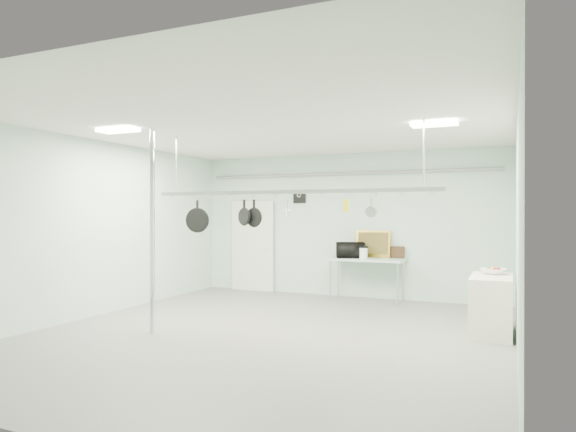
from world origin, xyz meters
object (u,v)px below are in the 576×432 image
at_px(side_cabinet, 491,305).
at_px(skillet_mid, 244,212).
at_px(microwave, 350,250).
at_px(skillet_right, 254,213).
at_px(fruit_bowl, 493,271).
at_px(pot_rack, 287,190).
at_px(coffee_canister, 363,253).
at_px(skillet_left, 197,217).
at_px(prep_table, 367,262).
at_px(chrome_pole, 152,230).

distance_m(side_cabinet, skillet_mid, 4.13).
xyz_separation_m(microwave, skillet_mid, (-0.82, -3.27, 0.81)).
relative_size(side_cabinet, skillet_mid, 2.97).
relative_size(skillet_mid, skillet_right, 0.96).
bearing_deg(fruit_bowl, pot_rack, -155.53).
xyz_separation_m(microwave, coffee_canister, (0.29, -0.05, -0.05)).
relative_size(microwave, skillet_left, 1.07).
bearing_deg(prep_table, microwave, -175.26).
relative_size(coffee_canister, fruit_bowl, 0.58).
bearing_deg(fruit_bowl, chrome_pole, -155.19).
height_order(prep_table, side_cabinet, prep_table).
distance_m(microwave, fruit_bowl, 3.49).
height_order(side_cabinet, skillet_mid, skillet_mid).
height_order(microwave, skillet_mid, skillet_mid).
relative_size(prep_table, pot_rack, 0.33).
height_order(microwave, skillet_right, skillet_right).
bearing_deg(fruit_bowl, skillet_left, -163.77).
relative_size(chrome_pole, microwave, 5.38).
xyz_separation_m(pot_rack, microwave, (0.05, 3.27, -1.16)).
height_order(chrome_pole, skillet_left, chrome_pole).
distance_m(microwave, skillet_left, 3.77).
relative_size(fruit_bowl, skillet_left, 0.69).
relative_size(microwave, skillet_mid, 1.48).
height_order(side_cabinet, skillet_right, skillet_right).
bearing_deg(fruit_bowl, skillet_mid, -160.11).
height_order(coffee_canister, skillet_mid, skillet_mid).
height_order(side_cabinet, coffee_canister, coffee_canister).
xyz_separation_m(side_cabinet, fruit_bowl, (0.02, 0.25, 0.50)).
bearing_deg(microwave, skillet_left, 39.96).
distance_m(microwave, skillet_right, 3.43).
distance_m(skillet_left, skillet_right, 1.09).
height_order(fruit_bowl, skillet_right, skillet_right).
bearing_deg(pot_rack, side_cabinet, 20.45).
height_order(chrome_pole, microwave, chrome_pole).
bearing_deg(prep_table, side_cabinet, -40.79).
bearing_deg(side_cabinet, chrome_pole, -157.59).
bearing_deg(skillet_right, coffee_canister, 86.21).
bearing_deg(side_cabinet, skillet_right, -162.71).
bearing_deg(microwave, skillet_right, 56.72).
xyz_separation_m(chrome_pole, prep_table, (2.30, 4.20, -0.77)).
height_order(prep_table, coffee_canister, coffee_canister).
bearing_deg(chrome_pole, skillet_right, 34.37).
bearing_deg(prep_table, skillet_right, -106.60).
bearing_deg(pot_rack, fruit_bowl, 24.47).
relative_size(side_cabinet, coffee_canister, 5.34).
distance_m(chrome_pole, microwave, 4.64).
bearing_deg(skillet_right, microwave, 91.31).
bearing_deg(fruit_bowl, coffee_canister, 144.45).
height_order(prep_table, skillet_right, skillet_right).
relative_size(side_cabinet, microwave, 2.02).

